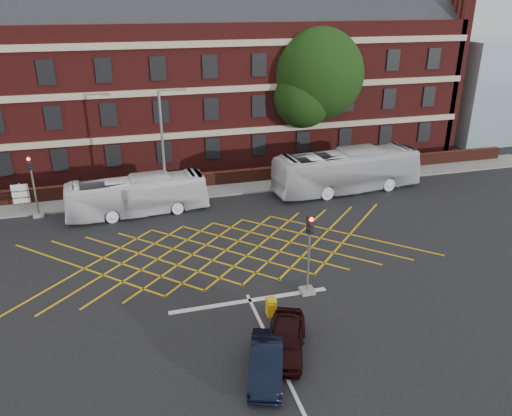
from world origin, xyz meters
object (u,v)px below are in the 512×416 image
object	(u,v)px
car_maroon	(286,339)
utility_cabinet	(271,307)
traffic_light_far	(35,192)
direction_signs	(21,195)
bus_right	(347,171)
bus_left	(137,196)
street_lamp	(166,171)
traffic_light_near	(308,262)
deciduous_tree	(317,81)
car_navy	(266,362)

from	to	relation	value
car_maroon	utility_cabinet	size ratio (longest dim) A/B	4.30
traffic_light_far	direction_signs	xyz separation A→B (m)	(-1.06, 0.83, -0.39)
bus_right	direction_signs	bearing A→B (deg)	80.88
bus_left	street_lamp	bearing A→B (deg)	-85.67
traffic_light_near	deciduous_tree	bearing A→B (deg)	67.63
deciduous_tree	traffic_light_far	size ratio (longest dim) A/B	2.74
bus_left	car_maroon	distance (m)	17.33
deciduous_tree	street_lamp	size ratio (longest dim) A/B	1.40
bus_right	traffic_light_near	bearing A→B (deg)	143.34
traffic_light_near	utility_cabinet	xyz separation A→B (m)	(-2.33, -1.35, -1.32)
bus_right	traffic_light_far	bearing A→B (deg)	82.79
street_lamp	bus_left	bearing A→B (deg)	-171.91
bus_left	deciduous_tree	distance (m)	18.49
car_maroon	traffic_light_far	size ratio (longest dim) A/B	0.90
traffic_light_far	traffic_light_near	bearing A→B (deg)	-44.31
car_maroon	traffic_light_far	bearing A→B (deg)	146.45
utility_cabinet	car_navy	bearing A→B (deg)	-109.94
bus_right	bus_left	bearing A→B (deg)	86.47
deciduous_tree	direction_signs	xyz separation A→B (m)	(-23.49, -5.30, -5.89)
car_navy	deciduous_tree	world-z (taller)	deciduous_tree
bus_left	car_navy	bearing A→B (deg)	-171.31
car_navy	traffic_light_far	distance (m)	21.74
car_navy	street_lamp	bearing A→B (deg)	114.61
traffic_light_far	utility_cabinet	world-z (taller)	traffic_light_far
bus_left	bus_right	bearing A→B (deg)	-92.96
street_lamp	utility_cabinet	bearing A→B (deg)	-77.17
street_lamp	traffic_light_near	bearing A→B (deg)	-66.57
car_navy	car_maroon	bearing A→B (deg)	61.97
traffic_light_near	traffic_light_far	xyz separation A→B (m)	(-14.20, 13.86, 0.00)
deciduous_tree	direction_signs	size ratio (longest dim) A/B	5.33
car_maroon	utility_cabinet	distance (m)	2.69
car_maroon	direction_signs	size ratio (longest dim) A/B	1.76
bus_right	utility_cabinet	xyz separation A→B (m)	(-10.39, -14.09, -1.16)
car_navy	street_lamp	size ratio (longest dim) A/B	0.44
bus_left	traffic_light_far	world-z (taller)	traffic_light_far
bus_left	traffic_light_near	xyz separation A→B (m)	(7.60, -12.52, 0.43)
bus_left	traffic_light_near	size ratio (longest dim) A/B	2.23
bus_left	car_maroon	xyz separation A→B (m)	(5.09, -16.55, -0.67)
traffic_light_near	street_lamp	bearing A→B (deg)	113.43
car_navy	traffic_light_far	size ratio (longest dim) A/B	0.87
bus_right	traffic_light_near	xyz separation A→B (m)	(-8.06, -12.74, 0.15)
bus_right	utility_cabinet	world-z (taller)	bus_right
car_navy	utility_cabinet	size ratio (longest dim) A/B	4.13
car_navy	car_maroon	size ratio (longest dim) A/B	0.96
bus_left	street_lamp	distance (m)	2.55
traffic_light_near	street_lamp	distance (m)	14.00
car_navy	street_lamp	distance (m)	18.19
deciduous_tree	street_lamp	bearing A→B (deg)	-152.48
deciduous_tree	traffic_light_near	distance (m)	22.31
traffic_light_near	traffic_light_far	distance (m)	19.84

